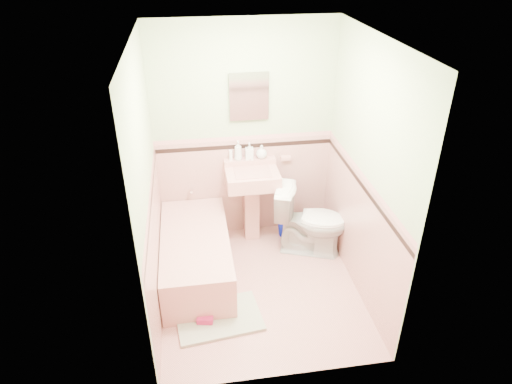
{
  "coord_description": "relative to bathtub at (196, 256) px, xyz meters",
  "views": [
    {
      "loc": [
        -0.59,
        -3.58,
        3.23
      ],
      "look_at": [
        0.0,
        0.25,
        1.0
      ],
      "focal_mm": 32.11,
      "sensor_mm": 36.0,
      "label": 1
    }
  ],
  "objects": [
    {
      "name": "cap_left",
      "position": [
        -0.35,
        -0.33,
        1.0
      ],
      "size": [
        0.0,
        2.2,
        2.2
      ],
      "primitive_type": "plane",
      "rotation": [
        1.57,
        0.0,
        1.57
      ],
      "color": "#D58E8B",
      "rests_on": "ground"
    },
    {
      "name": "soap_dish",
      "position": [
        1.1,
        0.73,
        0.72
      ],
      "size": [
        0.11,
        0.07,
        0.04
      ],
      "primitive_type": "cube",
      "color": "tan",
      "rests_on": "wall_back"
    },
    {
      "name": "sink",
      "position": [
        0.68,
        0.53,
        0.23
      ],
      "size": [
        0.58,
        0.48,
        0.92
      ],
      "primitive_type": null,
      "color": "tan",
      "rests_on": "floor"
    },
    {
      "name": "tube",
      "position": [
        0.47,
        0.71,
        0.81
      ],
      "size": [
        0.04,
        0.04,
        0.12
      ],
      "primitive_type": "cylinder",
      "rotation": [
        0.0,
        0.0,
        -0.08
      ],
      "color": "white",
      "rests_on": "sink"
    },
    {
      "name": "wainscot_left",
      "position": [
        -0.36,
        -0.33,
        0.38
      ],
      "size": [
        0.0,
        2.2,
        2.2
      ],
      "primitive_type": "plane",
      "rotation": [
        1.57,
        0.0,
        1.57
      ],
      "color": "#D79990",
      "rests_on": "ground"
    },
    {
      "name": "wall_left",
      "position": [
        -0.37,
        -0.33,
        1.02
      ],
      "size": [
        0.0,
        2.5,
        2.5
      ],
      "primitive_type": "plane",
      "rotation": [
        1.57,
        0.0,
        1.57
      ],
      "color": "beige",
      "rests_on": "ground"
    },
    {
      "name": "shoe",
      "position": [
        0.04,
        -0.77,
        -0.16
      ],
      "size": [
        0.16,
        0.1,
        0.06
      ],
      "primitive_type": "cube",
      "rotation": [
        0.0,
        0.0,
        -0.19
      ],
      "color": "#BF1E59",
      "rests_on": "bath_mat"
    },
    {
      "name": "wall_back",
      "position": [
        0.63,
        0.77,
        1.02
      ],
      "size": [
        2.5,
        0.0,
        2.5
      ],
      "primitive_type": "plane",
      "rotation": [
        1.57,
        0.0,
        0.0
      ],
      "color": "beige",
      "rests_on": "ground"
    },
    {
      "name": "accent_front",
      "position": [
        0.63,
        -1.41,
        0.9
      ],
      "size": [
        2.0,
        0.0,
        2.0
      ],
      "primitive_type": "plane",
      "rotation": [
        -1.57,
        0.0,
        0.0
      ],
      "color": "black",
      "rests_on": "ground"
    },
    {
      "name": "accent_right",
      "position": [
        1.61,
        -0.33,
        0.89
      ],
      "size": [
        0.0,
        2.2,
        2.2
      ],
      "primitive_type": "plane",
      "rotation": [
        1.57,
        0.0,
        -1.57
      ],
      "color": "black",
      "rests_on": "ground"
    },
    {
      "name": "accent_left",
      "position": [
        -0.35,
        -0.33,
        0.89
      ],
      "size": [
        0.0,
        2.2,
        2.2
      ],
      "primitive_type": "plane",
      "rotation": [
        1.57,
        0.0,
        1.57
      ],
      "color": "black",
      "rests_on": "ground"
    },
    {
      "name": "soap_bottle_right",
      "position": [
        0.81,
        0.71,
        0.83
      ],
      "size": [
        0.14,
        0.14,
        0.16
      ],
      "primitive_type": "imported",
      "rotation": [
        0.0,
        0.0,
        -0.13
      ],
      "color": "#B2B2B2",
      "rests_on": "sink"
    },
    {
      "name": "sink_faucet",
      "position": [
        0.68,
        0.67,
        0.72
      ],
      "size": [
        0.02,
        0.02,
        0.1
      ],
      "primitive_type": "cylinder",
      "color": "silver",
      "rests_on": "sink"
    },
    {
      "name": "bath_mat",
      "position": [
        0.17,
        -0.71,
        -0.21
      ],
      "size": [
        0.85,
        0.62,
        0.03
      ],
      "primitive_type": "cube",
      "rotation": [
        0.0,
        0.0,
        0.12
      ],
      "color": "#A3AD90",
      "rests_on": "floor"
    },
    {
      "name": "bucket",
      "position": [
        1.1,
        0.56,
        -0.11
      ],
      "size": [
        0.3,
        0.3,
        0.23
      ],
      "primitive_type": null,
      "rotation": [
        0.0,
        0.0,
        0.43
      ],
      "color": "#0011B8",
      "rests_on": "floor"
    },
    {
      "name": "toilet",
      "position": [
        1.3,
        0.22,
        0.18
      ],
      "size": [
        0.9,
        0.7,
        0.81
      ],
      "primitive_type": "imported",
      "rotation": [
        0.0,
        0.0,
        1.22
      ],
      "color": "white",
      "rests_on": "floor"
    },
    {
      "name": "wainscot_back",
      "position": [
        0.63,
        0.76,
        0.38
      ],
      "size": [
        2.0,
        0.0,
        2.0
      ],
      "primitive_type": "plane",
      "rotation": [
        1.57,
        0.0,
        0.0
      ],
      "color": "#D79990",
      "rests_on": "ground"
    },
    {
      "name": "cap_front",
      "position": [
        0.63,
        -1.41,
        0.99
      ],
      "size": [
        2.0,
        0.0,
        2.0
      ],
      "primitive_type": "plane",
      "rotation": [
        -1.57,
        0.0,
        0.0
      ],
      "color": "#D58E8B",
      "rests_on": "ground"
    },
    {
      "name": "soap_bottle_mid",
      "position": [
        0.68,
        0.71,
        0.85
      ],
      "size": [
        0.1,
        0.1,
        0.2
      ],
      "primitive_type": "imported",
      "rotation": [
        0.0,
        0.0,
        -0.09
      ],
      "color": "#B2B2B2",
      "rests_on": "sink"
    },
    {
      "name": "tub_faucet",
      "position": [
        0.0,
        0.72,
        0.41
      ],
      "size": [
        0.04,
        0.12,
        0.04
      ],
      "primitive_type": "cylinder",
      "rotation": [
        1.57,
        0.0,
        0.0
      ],
      "color": "silver",
      "rests_on": "wall_back"
    },
    {
      "name": "wainscot_front",
      "position": [
        0.63,
        -1.42,
        0.38
      ],
      "size": [
        2.0,
        0.0,
        2.0
      ],
      "primitive_type": "plane",
      "rotation": [
        -1.57,
        0.0,
        0.0
      ],
      "color": "#D79990",
      "rests_on": "ground"
    },
    {
      "name": "cap_right",
      "position": [
        1.61,
        -0.33,
        1.0
      ],
      "size": [
        0.0,
        2.2,
        2.2
      ],
      "primitive_type": "plane",
      "rotation": [
        1.57,
        0.0,
        -1.57
      ],
      "color": "#D58E8B",
      "rests_on": "ground"
    },
    {
      "name": "wainscot_right",
      "position": [
        1.62,
        -0.33,
        0.38
      ],
      "size": [
        0.0,
        2.2,
        2.2
      ],
      "primitive_type": "plane",
      "rotation": [
        1.57,
        0.0,
        -1.57
      ],
      "color": "#D79990",
      "rests_on": "ground"
    },
    {
      "name": "accent_back",
      "position": [
        0.63,
        0.75,
        0.9
      ],
      "size": [
        2.0,
        0.0,
        2.0
      ],
      "primitive_type": "plane",
      "rotation": [
        1.57,
        0.0,
        0.0
      ],
      "color": "black",
      "rests_on": "ground"
    },
    {
      "name": "soap_bottle_left",
      "position": [
        0.55,
        0.71,
        0.87
      ],
      "size": [
        0.09,
        0.09,
        0.22
      ],
      "primitive_type": "imported",
      "rotation": [
        0.0,
        0.0,
        0.07
      ],
      "color": "#B2B2B2",
      "rests_on": "sink"
    },
    {
      "name": "bathtub",
      "position": [
        0.0,
        0.0,
        0.0
      ],
      "size": [
        0.7,
        1.5,
        0.45
      ],
      "primitive_type": "cube",
      "color": "tan",
      "rests_on": "floor"
    },
    {
      "name": "medicine_cabinet",
      "position": [
        0.68,
        0.74,
        1.47
      ],
      "size": [
        0.38,
        0.04,
        0.48
      ],
      "primitive_type": "cube",
      "color": "white",
      "rests_on": "wall_back"
    },
    {
      "name": "wall_front",
      "position": [
        0.63,
        -1.43,
        1.02
      ],
      "size": [
        2.5,
        0.0,
        2.5
      ],
      "primitive_type": "plane",
      "rotation": [
        -1.57,
        0.0,
        0.0
      ],
      "color": "beige",
      "rests_on": "ground"
    },
    {
      "name": "ceiling",
      "position": [
        0.63,
        -0.33,
        2.27
      ],
      "size": [
        2.2,
        2.2,
        0.0
      ],
      "primitive_type": "plane",
      "rotation": [
        3.14,
        0.0,
        0.0
      ],
      "color": "white",
      "rests_on": "ground"
    },
    {
      "name": "wall_right",
      "position": [
        1.63,
        -0.33,
        1.02
      ],
      "size": [
        0.0,
        2.5,
        2.5
      ],
      "primitive_type": "plane",
      "rotation": [
        1.57,
        0.0,
        -1.57
      ],
      "color": "beige",
      "rests_on": "ground"
    },
    {
      "name": "cap_back",
      "position": [
        0.63,
        0.75,
        0.99
      ],
      "size": [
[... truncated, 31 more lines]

